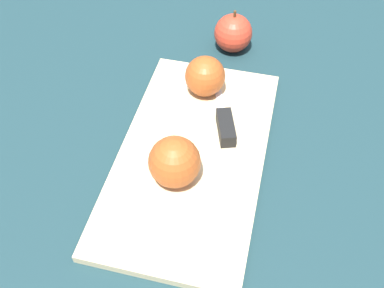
% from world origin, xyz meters
% --- Properties ---
extents(ground_plane, '(4.00, 4.00, 0.00)m').
position_xyz_m(ground_plane, '(0.00, 0.00, 0.00)').
color(ground_plane, '#193338').
extents(cutting_board, '(0.41, 0.23, 0.01)m').
position_xyz_m(cutting_board, '(0.00, 0.00, 0.01)').
color(cutting_board, '#D1B789').
rests_on(cutting_board, ground_plane).
extents(apple_half_left, '(0.07, 0.07, 0.07)m').
position_xyz_m(apple_half_left, '(-0.05, 0.01, 0.05)').
color(apple_half_left, '#AD4C1E').
rests_on(apple_half_left, cutting_board).
extents(apple_half_right, '(0.07, 0.07, 0.07)m').
position_xyz_m(apple_half_right, '(0.14, 0.01, 0.05)').
color(apple_half_right, '#AD4C1E').
rests_on(apple_half_right, cutting_board).
extents(knife, '(0.16, 0.07, 0.02)m').
position_xyz_m(knife, '(0.06, -0.04, 0.03)').
color(knife, silver).
rests_on(knife, cutting_board).
extents(apple_slice, '(0.05, 0.05, 0.00)m').
position_xyz_m(apple_slice, '(0.16, 0.05, 0.02)').
color(apple_slice, '#EFE5C6').
rests_on(apple_slice, cutting_board).
extents(apple_whole, '(0.07, 0.07, 0.08)m').
position_xyz_m(apple_whole, '(0.28, -0.02, 0.04)').
color(apple_whole, red).
rests_on(apple_whole, ground_plane).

